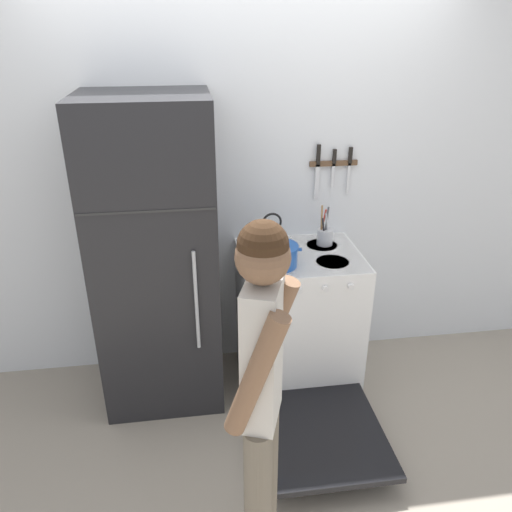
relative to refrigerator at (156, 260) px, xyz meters
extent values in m
plane|color=gray|center=(0.57, 0.31, -0.94)|extent=(14.00, 14.00, 0.00)
cube|color=silver|center=(0.57, 0.34, 0.33)|extent=(10.00, 0.06, 2.55)
cube|color=black|center=(0.00, 0.00, 0.00)|extent=(0.70, 0.62, 1.88)
cube|color=#2D2D2D|center=(0.00, -0.31, 0.41)|extent=(0.69, 0.01, 0.01)
cylinder|color=#B2B5BA|center=(0.22, -0.33, -0.11)|extent=(0.02, 0.02, 0.60)
cube|color=white|center=(0.87, 0.00, -0.48)|extent=(0.75, 0.62, 0.92)
cube|color=black|center=(0.87, 0.00, -0.03)|extent=(0.73, 0.60, 0.02)
cube|color=black|center=(0.87, -0.28, -0.49)|extent=(0.65, 0.05, 0.70)
cylinder|color=black|center=(0.70, -0.12, -0.03)|extent=(0.20, 0.20, 0.01)
cylinder|color=black|center=(1.04, -0.12, -0.03)|extent=(0.20, 0.20, 0.01)
cylinder|color=black|center=(0.70, 0.12, -0.03)|extent=(0.20, 0.20, 0.01)
cylinder|color=black|center=(1.04, 0.12, -0.03)|extent=(0.20, 0.20, 0.01)
cylinder|color=silver|center=(0.65, -0.32, -0.09)|extent=(0.04, 0.02, 0.04)
cylinder|color=silver|center=(0.80, -0.32, -0.09)|extent=(0.04, 0.02, 0.04)
cylinder|color=silver|center=(0.95, -0.32, -0.09)|extent=(0.04, 0.02, 0.04)
cylinder|color=silver|center=(1.10, -0.32, -0.09)|extent=(0.04, 0.02, 0.04)
cube|color=black|center=(0.87, -0.67, -0.82)|extent=(0.69, 0.74, 0.04)
cube|color=#99999E|center=(0.87, -0.08, -0.53)|extent=(0.61, 0.34, 0.01)
cylinder|color=#1E4C9E|center=(0.70, -0.12, 0.03)|extent=(0.24, 0.24, 0.11)
cylinder|color=#1E4C9E|center=(0.70, -0.12, 0.09)|extent=(0.25, 0.25, 0.02)
sphere|color=black|center=(0.70, -0.12, 0.11)|extent=(0.03, 0.03, 0.03)
cylinder|color=#1E4C9E|center=(0.57, -0.12, 0.07)|extent=(0.03, 0.02, 0.02)
cylinder|color=#1E4C9E|center=(0.83, -0.12, 0.07)|extent=(0.03, 0.02, 0.02)
cylinder|color=silver|center=(0.71, 0.12, 0.03)|extent=(0.16, 0.16, 0.11)
cone|color=silver|center=(0.71, 0.12, 0.10)|extent=(0.15, 0.15, 0.03)
sphere|color=black|center=(0.71, 0.12, 0.12)|extent=(0.02, 0.02, 0.02)
cone|color=silver|center=(0.79, 0.12, 0.04)|extent=(0.09, 0.03, 0.08)
torus|color=black|center=(0.71, 0.12, 0.15)|extent=(0.12, 0.01, 0.12)
cylinder|color=#B7BABF|center=(1.06, 0.13, 0.03)|extent=(0.10, 0.10, 0.10)
cylinder|color=#9E7547|center=(1.03, 0.14, 0.11)|extent=(0.02, 0.05, 0.24)
cylinder|color=#232326|center=(1.04, 0.11, 0.08)|extent=(0.03, 0.04, 0.16)
cylinder|color=#B2B5BA|center=(1.07, 0.12, 0.09)|extent=(0.04, 0.02, 0.19)
cylinder|color=#4C4C51|center=(1.06, 0.13, 0.11)|extent=(0.03, 0.02, 0.23)
cylinder|color=#C63D33|center=(1.04, 0.15, 0.10)|extent=(0.04, 0.04, 0.21)
cylinder|color=#6B6051|center=(0.42, -1.28, -0.54)|extent=(0.12, 0.12, 0.80)
cylinder|color=#6B6051|center=(0.47, -1.14, -0.54)|extent=(0.12, 0.12, 0.80)
cube|color=beige|center=(0.45, -1.21, 0.16)|extent=(0.19, 0.25, 0.60)
cylinder|color=brown|center=(0.40, -1.33, 0.16)|extent=(0.25, 0.16, 0.53)
cylinder|color=brown|center=(0.49, -1.09, 0.16)|extent=(0.25, 0.16, 0.53)
sphere|color=brown|center=(0.45, -1.21, 0.56)|extent=(0.19, 0.19, 0.19)
sphere|color=#382314|center=(0.45, -1.21, 0.60)|extent=(0.18, 0.18, 0.18)
cube|color=brown|center=(1.13, 0.30, 0.46)|extent=(0.31, 0.02, 0.03)
cube|color=silver|center=(1.03, 0.29, 0.34)|extent=(0.03, 0.00, 0.23)
cube|color=black|center=(1.03, 0.29, 0.52)|extent=(0.02, 0.02, 0.12)
cube|color=silver|center=(1.13, 0.29, 0.38)|extent=(0.02, 0.00, 0.15)
cube|color=black|center=(1.13, 0.29, 0.50)|extent=(0.02, 0.02, 0.09)
cube|color=silver|center=(1.24, 0.29, 0.36)|extent=(0.02, 0.00, 0.20)
cube|color=black|center=(1.24, 0.29, 0.51)|extent=(0.02, 0.02, 0.10)
camera|label=1|loc=(0.21, -2.70, 1.28)|focal=35.00mm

